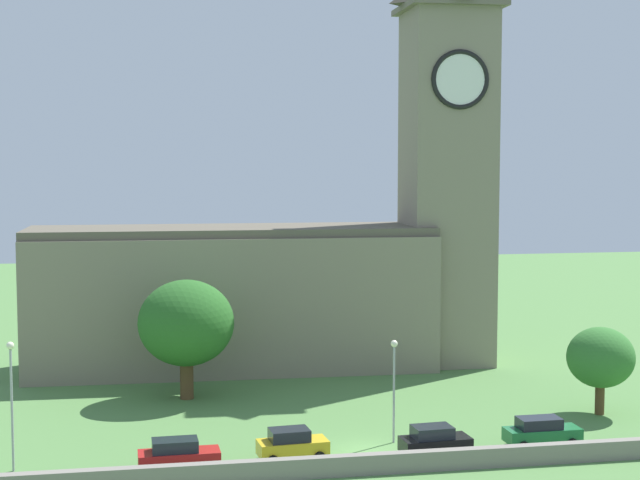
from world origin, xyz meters
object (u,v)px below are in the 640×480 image
car_red (178,455)px  streetlamp_west_mid (394,374)px  streetlamp_west_end (11,386)px  tree_by_tower (601,358)px  car_green (541,432)px  church (302,253)px  car_yellow (292,445)px  car_black (435,441)px  tree_riverside_west (186,323)px

car_red → streetlamp_west_mid: 14.42m
streetlamp_west_end → tree_by_tower: 39.17m
car_green → tree_by_tower: (7.11, 6.49, 3.08)m
streetlamp_west_mid → streetlamp_west_end: bearing=-176.2°
church → tree_by_tower: church is taller
car_red → streetlamp_west_mid: (13.58, 3.39, 3.44)m
car_yellow → tree_by_tower: size_ratio=0.69×
car_black → car_green: car_black is taller
streetlamp_west_end → tree_by_tower: bearing=8.1°
car_black → tree_riverside_west: 22.58m
church → tree_riverside_west: (-10.37, -9.82, -4.11)m
car_red → tree_riverside_west: size_ratio=0.52×
car_yellow → tree_by_tower: 23.88m
car_red → tree_by_tower: bearing=14.0°
car_yellow → tree_riverside_west: bearing=108.3°
car_red → streetlamp_west_mid: size_ratio=0.71×
car_black → streetlamp_west_mid: size_ratio=0.65×
car_yellow → car_green: (15.68, -0.04, -0.03)m
car_green → tree_riverside_west: size_ratio=0.53×
car_yellow → car_black: size_ratio=0.99×
car_yellow → streetlamp_west_mid: bearing=19.7°
car_red → car_green: size_ratio=0.99×
tree_riverside_west → streetlamp_west_end: bearing=-124.7°
car_green → streetlamp_west_end: streetlamp_west_end is taller
car_green → streetlamp_west_end: bearing=178.2°
car_red → car_yellow: size_ratio=1.10×
car_red → tree_by_tower: 30.56m
church → streetlamp_west_mid: church is taller
car_yellow → streetlamp_west_end: (-15.98, 0.94, 4.00)m
streetlamp_west_end → tree_riverside_west: tree_riverside_west is taller
car_yellow → tree_riverside_west: size_ratio=0.48×
car_black → car_red: bearing=179.9°
car_black → tree_by_tower: size_ratio=0.70×
car_red → car_black: size_ratio=1.09×
car_black → tree_by_tower: tree_by_tower is taller
car_black → tree_riverside_west: (-13.87, 17.18, 4.71)m
car_red → streetlamp_west_mid: bearing=14.0°
car_red → tree_riverside_west: bearing=85.5°
car_red → car_green: car_red is taller
car_yellow → tree_riverside_west: 17.74m
car_yellow → streetlamp_west_end: 16.50m
streetlamp_west_mid → car_black: bearing=-64.5°
car_black → car_green: size_ratio=0.91×
car_black → car_green: 7.24m
car_yellow → car_black: (8.50, -0.95, 0.00)m
car_red → tree_riverside_west: 17.85m
streetlamp_west_end → tree_by_tower: (38.76, 5.51, -0.95)m
streetlamp_west_mid → tree_by_tower: 16.41m
streetlamp_west_mid → car_yellow: bearing=-160.3°
car_red → streetlamp_west_end: bearing=168.6°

